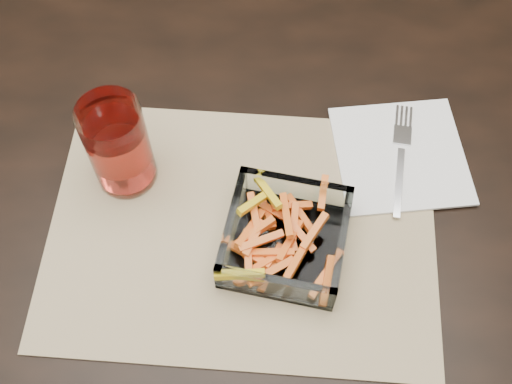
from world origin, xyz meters
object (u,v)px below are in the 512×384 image
(dining_table, at_px, (236,229))
(tumbler, at_px, (119,148))
(fork, at_px, (401,155))
(glass_bowl, at_px, (285,239))

(dining_table, distance_m, tumbler, 0.20)
(dining_table, height_order, fork, fork)
(dining_table, bearing_deg, glass_bowl, -48.80)
(glass_bowl, height_order, tumbler, tumbler)
(dining_table, distance_m, fork, 0.23)
(tumbler, distance_m, fork, 0.34)
(dining_table, height_order, tumbler, tumbler)
(glass_bowl, distance_m, fork, 0.19)
(dining_table, xyz_separation_m, glass_bowl, (0.06, -0.07, 0.11))
(tumbler, bearing_deg, dining_table, -13.98)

